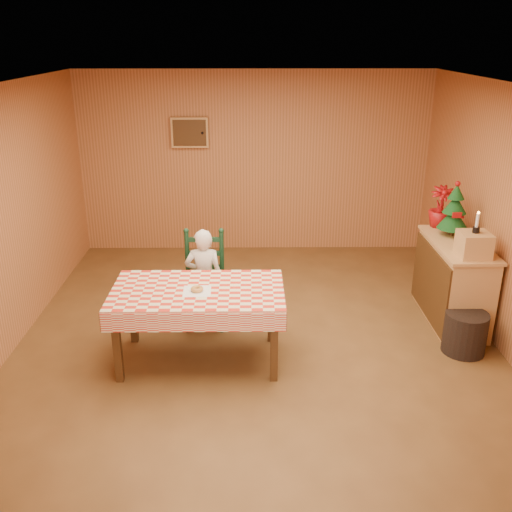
{
  "coord_description": "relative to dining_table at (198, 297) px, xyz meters",
  "views": [
    {
      "loc": [
        -0.06,
        -5.15,
        3.03
      ],
      "look_at": [
        0.0,
        0.2,
        0.95
      ],
      "focal_mm": 40.0,
      "sensor_mm": 36.0,
      "label": 1
    }
  ],
  "objects": [
    {
      "name": "christmas_tree",
      "position": [
        2.76,
        1.08,
        0.52
      ],
      "size": [
        0.34,
        0.34,
        0.62
      ],
      "color": "#492C13",
      "rests_on": "shelf_unit"
    },
    {
      "name": "flower_arrangement",
      "position": [
        2.71,
        1.38,
        0.48
      ],
      "size": [
        0.29,
        0.29,
        0.48
      ],
      "primitive_type": "imported",
      "rotation": [
        0.0,
        0.0,
        -0.08
      ],
      "color": "maroon",
      "rests_on": "shelf_unit"
    },
    {
      "name": "shelf_unit",
      "position": [
        2.76,
        0.83,
        -0.22
      ],
      "size": [
        0.54,
        1.24,
        0.93
      ],
      "color": "tan",
      "rests_on": "ground"
    },
    {
      "name": "napkin",
      "position": [
        0.0,
        -0.05,
        0.08
      ],
      "size": [
        0.27,
        0.27,
        0.0
      ],
      "primitive_type": "cube",
      "rotation": [
        0.0,
        0.0,
        0.03
      ],
      "color": "white",
      "rests_on": "dining_table"
    },
    {
      "name": "donut",
      "position": [
        0.0,
        -0.05,
        0.11
      ],
      "size": [
        0.16,
        0.16,
        0.04
      ],
      "primitive_type": "torus",
      "rotation": [
        0.0,
        0.0,
        -0.4
      ],
      "color": "#C88F47",
      "rests_on": "napkin"
    },
    {
      "name": "crate",
      "position": [
        2.76,
        0.43,
        0.37
      ],
      "size": [
        0.3,
        0.3,
        0.25
      ],
      "primitive_type": "cube",
      "rotation": [
        0.0,
        0.0,
        0.01
      ],
      "color": "tan",
      "rests_on": "shelf_unit"
    },
    {
      "name": "seated_child",
      "position": [
        0.0,
        0.73,
        -0.13
      ],
      "size": [
        0.41,
        0.27,
        1.12
      ],
      "primitive_type": "imported",
      "rotation": [
        0.0,
        0.0,
        3.14
      ],
      "color": "silver",
      "rests_on": "ground"
    },
    {
      "name": "dining_table",
      "position": [
        0.0,
        0.0,
        0.0
      ],
      "size": [
        1.66,
        0.96,
        0.77
      ],
      "color": "#492C13",
      "rests_on": "ground"
    },
    {
      "name": "cabin_walls",
      "position": [
        0.56,
        0.73,
        1.14
      ],
      "size": [
        5.1,
        6.05,
        2.65
      ],
      "color": "#B57041",
      "rests_on": "ground"
    },
    {
      "name": "ground",
      "position": [
        0.56,
        0.2,
        -0.69
      ],
      "size": [
        6.0,
        6.0,
        0.0
      ],
      "primitive_type": "plane",
      "color": "brown",
      "rests_on": "ground"
    },
    {
      "name": "ladder_chair",
      "position": [
        -0.0,
        0.79,
        -0.18
      ],
      "size": [
        0.44,
        0.4,
        1.08
      ],
      "color": "black",
      "rests_on": "ground"
    },
    {
      "name": "storage_bin",
      "position": [
        2.68,
        0.12,
        -0.47
      ],
      "size": [
        0.53,
        0.53,
        0.43
      ],
      "primitive_type": "cylinder",
      "rotation": [
        0.0,
        0.0,
        -0.27
      ],
      "color": "black",
      "rests_on": "ground"
    },
    {
      "name": "candle_set",
      "position": [
        2.76,
        0.43,
        0.56
      ],
      "size": [
        0.07,
        0.07,
        0.22
      ],
      "color": "black",
      "rests_on": "crate"
    }
  ]
}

